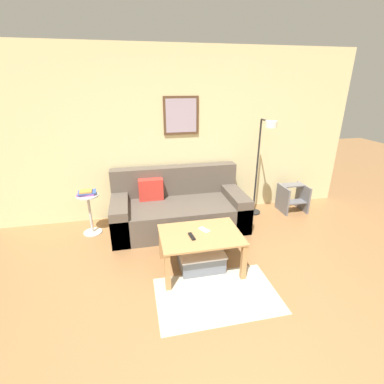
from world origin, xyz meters
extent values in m
cube|color=beige|center=(0.00, 3.01, 1.27)|extent=(5.60, 0.06, 2.55)
cube|color=#513823|center=(-0.01, 2.96, 1.58)|extent=(0.53, 0.02, 0.56)
cube|color=#A393A8|center=(-0.01, 2.95, 1.58)|extent=(0.46, 0.01, 0.49)
cube|color=#C1B299|center=(-0.02, 0.94, 0.00)|extent=(1.25, 0.79, 0.01)
cube|color=brown|center=(-0.14, 2.47, 0.20)|extent=(1.94, 0.94, 0.40)
cube|color=brown|center=(-0.14, 2.84, 0.62)|extent=(1.94, 0.20, 0.44)
cube|color=brown|center=(-0.99, 2.47, 0.26)|extent=(0.24, 0.94, 0.52)
cube|color=brown|center=(0.71, 2.47, 0.26)|extent=(0.24, 0.94, 0.52)
cube|color=red|center=(-0.53, 2.67, 0.56)|extent=(0.36, 0.14, 0.32)
cube|color=#AD7F4C|center=(-0.08, 1.43, 0.45)|extent=(0.91, 0.65, 0.02)
cube|color=#AD7F4C|center=(-0.49, 1.14, 0.22)|extent=(0.06, 0.06, 0.44)
cube|color=#AD7F4C|center=(0.34, 1.14, 0.22)|extent=(0.06, 0.06, 0.44)
cube|color=#AD7F4C|center=(-0.49, 1.72, 0.22)|extent=(0.06, 0.06, 0.44)
cube|color=#AD7F4C|center=(0.34, 1.72, 0.22)|extent=(0.06, 0.06, 0.44)
cube|color=slate|center=(-0.06, 1.44, 0.10)|extent=(0.50, 0.38, 0.20)
cube|color=silver|center=(-0.06, 1.44, 0.21)|extent=(0.52, 0.40, 0.02)
cylinder|color=black|center=(1.15, 2.68, 0.01)|extent=(0.24, 0.24, 0.02)
cylinder|color=black|center=(1.15, 2.68, 0.78)|extent=(0.03, 0.03, 1.51)
cylinder|color=black|center=(1.15, 2.53, 1.53)|extent=(0.02, 0.31, 0.02)
cylinder|color=white|center=(1.15, 2.37, 1.50)|extent=(0.16, 0.16, 0.09)
cylinder|color=silver|center=(-1.41, 2.55, 0.01)|extent=(0.26, 0.26, 0.01)
cylinder|color=silver|center=(-1.41, 2.55, 0.30)|extent=(0.04, 0.04, 0.56)
cylinder|color=silver|center=(-1.41, 2.55, 0.59)|extent=(0.30, 0.30, 0.02)
cube|color=#8C4C93|center=(-1.43, 2.55, 0.61)|extent=(0.24, 0.14, 0.03)
cube|color=#335199|center=(-1.41, 2.57, 0.63)|extent=(0.26, 0.21, 0.02)
cube|color=#D18438|center=(-1.43, 2.56, 0.65)|extent=(0.17, 0.15, 0.02)
cube|color=black|center=(-0.19, 1.38, 0.47)|extent=(0.06, 0.15, 0.02)
cube|color=silver|center=(-0.01, 1.50, 0.46)|extent=(0.13, 0.15, 0.01)
cube|color=slate|center=(1.63, 2.62, 0.22)|extent=(0.03, 0.39, 0.45)
cube|color=slate|center=(2.01, 2.62, 0.22)|extent=(0.03, 0.39, 0.45)
cube|color=slate|center=(1.82, 2.55, 0.19)|extent=(0.35, 0.18, 0.02)
cube|color=slate|center=(1.82, 2.69, 0.44)|extent=(0.35, 0.18, 0.02)
camera|label=1|loc=(-0.75, -1.22, 2.05)|focal=26.00mm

